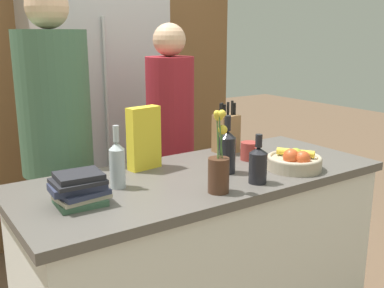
# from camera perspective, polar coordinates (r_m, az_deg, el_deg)

# --- Properties ---
(kitchen_island) EXTENTS (1.68, 0.70, 0.93)m
(kitchen_island) POSITION_cam_1_polar(r_m,az_deg,el_deg) (2.22, 1.31, -15.31)
(kitchen_island) COLOR silver
(kitchen_island) RESTS_ON ground_plane
(back_wall_wood) EXTENTS (2.88, 0.12, 2.60)m
(back_wall_wood) POSITION_cam_1_polar(r_m,az_deg,el_deg) (3.49, -15.41, 9.30)
(back_wall_wood) COLOR brown
(back_wall_wood) RESTS_ON ground_plane
(refrigerator) EXTENTS (0.85, 0.62, 2.00)m
(refrigerator) POSITION_cam_1_polar(r_m,az_deg,el_deg) (3.21, -11.96, 3.72)
(refrigerator) COLOR #B7B7BC
(refrigerator) RESTS_ON ground_plane
(fruit_bowl) EXTENTS (0.25, 0.25, 0.11)m
(fruit_bowl) POSITION_cam_1_polar(r_m,az_deg,el_deg) (2.13, 12.95, -2.07)
(fruit_bowl) COLOR tan
(fruit_bowl) RESTS_ON kitchen_island
(knife_block) EXTENTS (0.12, 0.10, 0.28)m
(knife_block) POSITION_cam_1_polar(r_m,az_deg,el_deg) (2.38, 4.35, 1.43)
(knife_block) COLOR olive
(knife_block) RESTS_ON kitchen_island
(flower_vase) EXTENTS (0.09, 0.09, 0.33)m
(flower_vase) POSITION_cam_1_polar(r_m,az_deg,el_deg) (1.77, 3.43, -3.04)
(flower_vase) COLOR #4C2D1E
(flower_vase) RESTS_ON kitchen_island
(cereal_box) EXTENTS (0.16, 0.08, 0.29)m
(cereal_box) POSITION_cam_1_polar(r_m,az_deg,el_deg) (2.08, -6.13, 0.74)
(cereal_box) COLOR yellow
(cereal_box) RESTS_ON kitchen_island
(coffee_mug) EXTENTS (0.09, 0.13, 0.09)m
(coffee_mug) POSITION_cam_1_polar(r_m,az_deg,el_deg) (2.26, 7.36, -0.90)
(coffee_mug) COLOR #99332D
(coffee_mug) RESTS_ON kitchen_island
(book_stack) EXTENTS (0.21, 0.16, 0.12)m
(book_stack) POSITION_cam_1_polar(r_m,az_deg,el_deg) (1.71, -14.09, -5.60)
(book_stack) COLOR #3D6047
(book_stack) RESTS_ON kitchen_island
(bottle_oil) EXTENTS (0.08, 0.08, 0.21)m
(bottle_oil) POSITION_cam_1_polar(r_m,az_deg,el_deg) (1.91, 8.38, -2.52)
(bottle_oil) COLOR black
(bottle_oil) RESTS_ON kitchen_island
(bottle_vinegar) EXTENTS (0.06, 0.06, 0.26)m
(bottle_vinegar) POSITION_cam_1_polar(r_m,az_deg,el_deg) (1.85, -9.48, -2.45)
(bottle_vinegar) COLOR #B2BCC1
(bottle_vinegar) RESTS_ON kitchen_island
(bottle_wine) EXTENTS (0.08, 0.08, 0.26)m
(bottle_wine) POSITION_cam_1_polar(r_m,az_deg,el_deg) (2.02, 4.49, -0.83)
(bottle_wine) COLOR black
(bottle_wine) RESTS_ON kitchen_island
(person_at_sink) EXTENTS (0.36, 0.36, 1.78)m
(person_at_sink) POSITION_cam_1_polar(r_m,az_deg,el_deg) (2.39, -16.76, -0.07)
(person_at_sink) COLOR #383842
(person_at_sink) RESTS_ON ground_plane
(person_in_blue) EXTENTS (0.28, 0.28, 1.61)m
(person_in_blue) POSITION_cam_1_polar(r_m,az_deg,el_deg) (2.68, -2.75, 0.21)
(person_in_blue) COLOR #383842
(person_in_blue) RESTS_ON ground_plane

